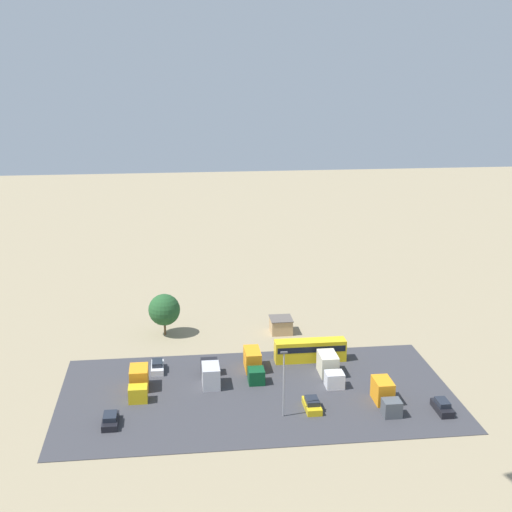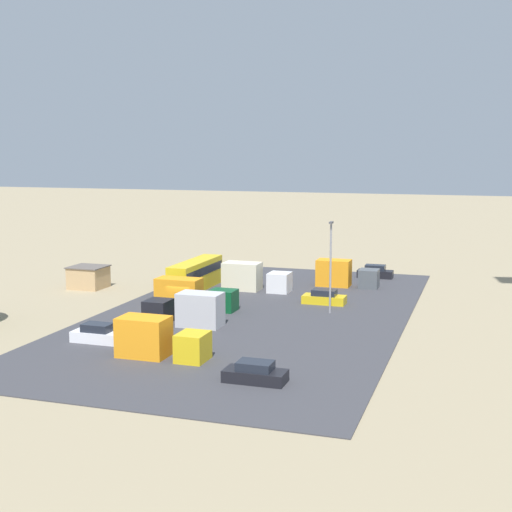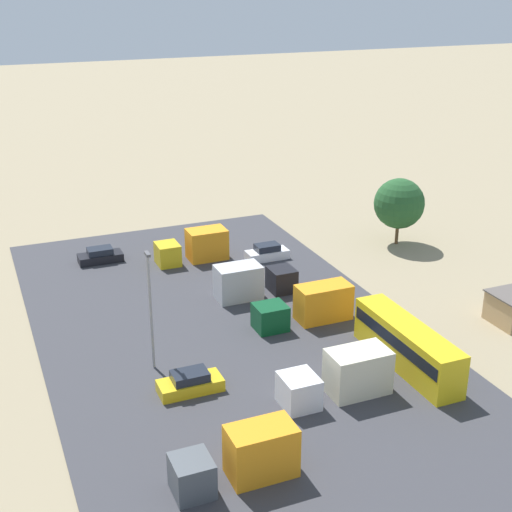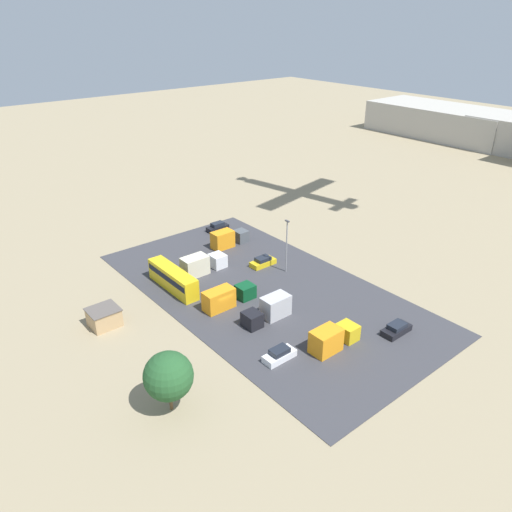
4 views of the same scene
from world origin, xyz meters
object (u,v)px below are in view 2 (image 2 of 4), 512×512
object	(u,v)px
parked_car_0	(375,272)
parked_truck_1	(157,339)
parked_car_1	(98,334)
parked_car_2	(255,373)
shed_building	(88,277)
parked_truck_0	(191,295)
parked_truck_2	(188,310)
bus	(196,274)
parked_truck_3	(253,278)
parked_truck_4	(344,274)
parked_car_3	(324,298)

from	to	relation	value
parked_car_0	parked_truck_1	size ratio (longest dim) A/B	0.62
parked_car_1	parked_car_2	bearing A→B (deg)	69.96
shed_building	parked_truck_0	xyz separation A→B (m)	(6.63, 15.96, 0.17)
shed_building	parked_truck_1	bearing A→B (deg)	40.94
parked_car_1	parked_truck_1	size ratio (longest dim) A/B	0.60
parked_truck_0	parked_truck_1	bearing A→B (deg)	14.54
parked_car_1	parked_truck_2	bearing A→B (deg)	147.31
bus	parked_truck_1	bearing A→B (deg)	-73.37
bus	parked_truck_3	xyz separation A→B (m)	(-1.67, 6.39, -0.36)
bus	parked_truck_4	bearing A→B (deg)	24.41
parked_car_2	parked_car_1	bearing A→B (deg)	69.96
parked_car_2	parked_truck_2	size ratio (longest dim) A/B	0.60
parked_car_0	parked_car_1	bearing A→B (deg)	155.09
parked_truck_2	parked_truck_1	bearing A→B (deg)	-169.82
bus	parked_truck_3	world-z (taller)	bus
parked_car_0	parked_truck_2	distance (m)	32.69
bus	parked_truck_2	size ratio (longest dim) A/B	1.50
parked_car_3	parked_truck_3	bearing A→B (deg)	64.55
parked_truck_0	parked_truck_2	distance (m)	7.05
parked_car_3	parked_truck_2	size ratio (longest dim) A/B	0.61
parked_car_2	parked_car_0	bearing A→B (deg)	-2.23
parked_truck_2	parked_truck_3	world-z (taller)	parked_truck_3
shed_building	parked_truck_4	distance (m)	30.09
parked_car_3	parked_truck_1	size ratio (longest dim) A/B	0.62
parked_car_1	parked_truck_4	size ratio (longest dim) A/B	0.59
shed_building	parked_car_1	world-z (taller)	shed_building
parked_truck_3	parked_car_1	bearing A→B (deg)	-12.04
parked_truck_1	parked_truck_0	bearing A→B (deg)	-165.46
parked_truck_3	parked_truck_4	distance (m)	11.01
parked_car_0	parked_truck_2	xyz separation A→B (m)	(30.14, -12.63, 0.74)
parked_truck_0	parked_truck_4	bearing A→B (deg)	142.91
bus	parked_car_2	bearing A→B (deg)	-60.11
parked_truck_3	parked_truck_4	world-z (taller)	parked_truck_3
parked_truck_0	shed_building	bearing A→B (deg)	-112.55
bus	parked_car_3	bearing A→B (deg)	-10.11
bus	parked_truck_1	distance (m)	27.21
parked_car_2	parked_truck_1	bearing A→B (deg)	70.06
shed_building	parked_car_3	world-z (taller)	shed_building
parked_truck_0	bus	bearing A→B (deg)	-159.72
bus	parked_car_2	distance (m)	33.90
parked_car_1	parked_truck_1	distance (m)	7.27
parked_car_2	parked_truck_1	distance (m)	9.71
shed_building	parked_truck_0	world-z (taller)	parked_truck_0
parked_truck_1	parked_truck_2	world-z (taller)	parked_truck_1
parked_car_1	parked_truck_4	xyz separation A→B (m)	(-30.79, 14.90, 0.78)
parked_car_3	parked_car_0	bearing A→B (deg)	-9.14
parked_car_3	parked_truck_4	size ratio (longest dim) A/B	0.62
shed_building	bus	xyz separation A→B (m)	(-2.65, 12.53, 0.58)
parked_car_3	parked_truck_2	xyz separation A→B (m)	(13.04, -9.88, 0.79)
parked_car_1	parked_car_2	xyz separation A→B (m)	(5.79, 15.88, -0.05)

